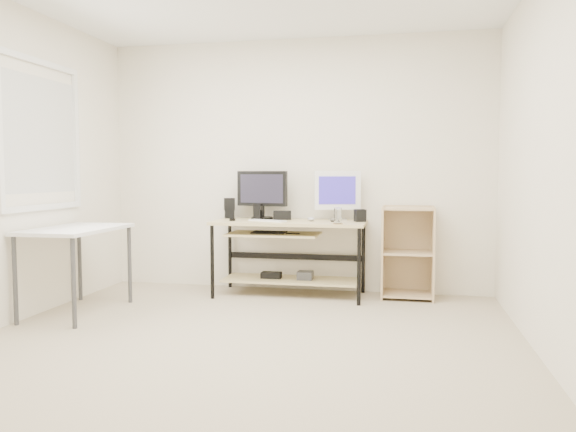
{
  "coord_description": "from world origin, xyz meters",
  "views": [
    {
      "loc": [
        1.09,
        -3.77,
        1.21
      ],
      "look_at": [
        0.06,
        1.3,
        0.83
      ],
      "focal_mm": 35.0,
      "sensor_mm": 36.0,
      "label": 1
    }
  ],
  "objects_px": {
    "shelf_unit": "(408,252)",
    "audio_controller": "(258,212)",
    "black_monitor": "(262,192)",
    "side_table": "(76,237)",
    "desk": "(287,242)",
    "white_imac": "(337,192)"
  },
  "relations": [
    {
      "from": "side_table",
      "to": "white_imac",
      "type": "bearing_deg",
      "value": 30.06
    },
    {
      "from": "side_table",
      "to": "white_imac",
      "type": "xyz_separation_m",
      "value": [
        2.13,
        1.23,
        0.37
      ]
    },
    {
      "from": "desk",
      "to": "white_imac",
      "type": "distance_m",
      "value": 0.71
    },
    {
      "from": "shelf_unit",
      "to": "white_imac",
      "type": "bearing_deg",
      "value": 178.83
    },
    {
      "from": "desk",
      "to": "shelf_unit",
      "type": "distance_m",
      "value": 1.19
    },
    {
      "from": "shelf_unit",
      "to": "audio_controller",
      "type": "xyz_separation_m",
      "value": [
        -1.48,
        -0.14,
        0.38
      ]
    },
    {
      "from": "black_monitor",
      "to": "side_table",
      "type": "bearing_deg",
      "value": -128.61
    },
    {
      "from": "desk",
      "to": "side_table",
      "type": "xyz_separation_m",
      "value": [
        -1.65,
        -1.06,
        0.13
      ]
    },
    {
      "from": "shelf_unit",
      "to": "black_monitor",
      "type": "relative_size",
      "value": 1.67
    },
    {
      "from": "desk",
      "to": "audio_controller",
      "type": "relative_size",
      "value": 9.16
    },
    {
      "from": "desk",
      "to": "side_table",
      "type": "distance_m",
      "value": 1.97
    },
    {
      "from": "black_monitor",
      "to": "desk",
      "type": "bearing_deg",
      "value": -18.54
    },
    {
      "from": "shelf_unit",
      "to": "white_imac",
      "type": "height_order",
      "value": "white_imac"
    },
    {
      "from": "shelf_unit",
      "to": "white_imac",
      "type": "relative_size",
      "value": 1.82
    },
    {
      "from": "shelf_unit",
      "to": "black_monitor",
      "type": "distance_m",
      "value": 1.58
    },
    {
      "from": "desk",
      "to": "black_monitor",
      "type": "bearing_deg",
      "value": 151.94
    },
    {
      "from": "shelf_unit",
      "to": "audio_controller",
      "type": "bearing_deg",
      "value": -174.56
    },
    {
      "from": "desk",
      "to": "side_table",
      "type": "bearing_deg",
      "value": -147.35
    },
    {
      "from": "audio_controller",
      "to": "black_monitor",
      "type": "bearing_deg",
      "value": 99.84
    },
    {
      "from": "black_monitor",
      "to": "audio_controller",
      "type": "relative_size",
      "value": 3.29
    },
    {
      "from": "black_monitor",
      "to": "audio_controller",
      "type": "distance_m",
      "value": 0.24
    },
    {
      "from": "white_imac",
      "to": "audio_controller",
      "type": "relative_size",
      "value": 3.02
    }
  ]
}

